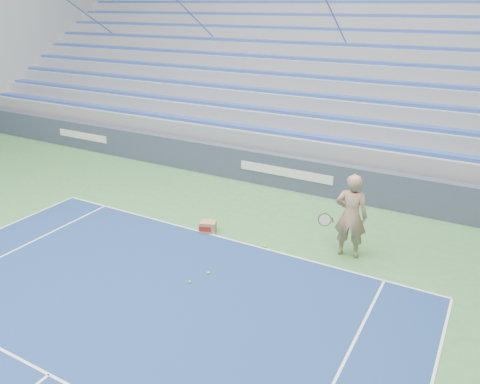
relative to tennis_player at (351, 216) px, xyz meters
The scene contains 8 objects.
sponsor_barrier 4.50m from the tennis_player, 132.97° to the left, with size 30.00×0.32×1.10m.
bleachers 9.59m from the tennis_player, 108.76° to the left, with size 31.00×9.15×7.30m.
tennis_player is the anchor object (origin of this frame).
ball_box 3.73m from the tennis_player, behind, with size 0.49×0.43×0.31m.
tennis_ball_0 2.29m from the tennis_player, 161.48° to the right, with size 0.07×0.07×0.07m, color #AAD62B.
tennis_ball_1 4.00m from the tennis_player, 132.21° to the right, with size 0.07×0.07×0.07m, color #AAD62B.
tennis_ball_2 2.23m from the tennis_player, 161.27° to the right, with size 0.07×0.07×0.07m, color #AAD62B.
tennis_ball_3 3.55m from the tennis_player, 135.82° to the right, with size 0.07×0.07×0.07m, color #AAD62B.
Camera 1 is at (5.62, 2.75, 5.64)m, focal length 35.00 mm.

